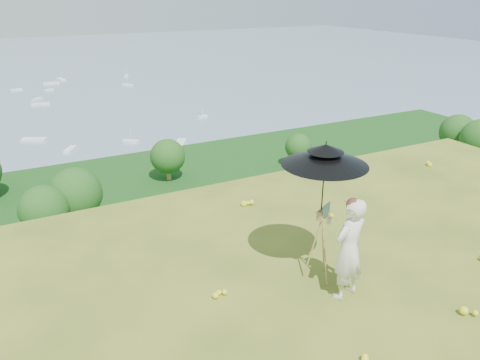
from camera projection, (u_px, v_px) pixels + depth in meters
forest_slope at (117, 354)px, 46.43m from camera, size 140.00×56.00×22.00m
shoreline_tier at (65, 239)px, 81.90m from camera, size 170.00×28.00×8.00m
bay_water at (9, 79)px, 216.58m from camera, size 700.00×700.00×0.00m
slope_trees at (101, 229)px, 41.14m from camera, size 110.00×50.00×6.00m
harbor_town at (59, 206)px, 79.45m from camera, size 110.00×22.00×5.00m
painter at (349, 249)px, 7.21m from camera, size 0.70×0.54×1.71m
field_easel at (321, 241)px, 7.73m from camera, size 0.71×0.71×1.40m
sun_umbrella at (323, 180)px, 7.34m from camera, size 1.58×1.58×1.28m
painter_cap at (354, 202)px, 6.90m from camera, size 0.25×0.28×0.10m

